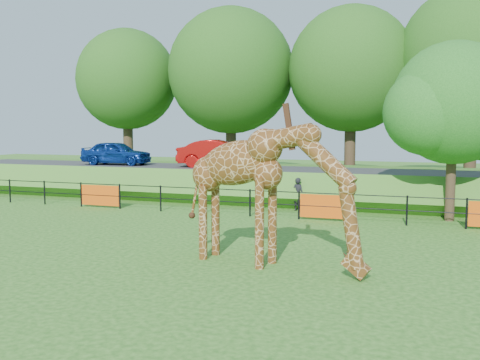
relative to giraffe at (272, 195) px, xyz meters
The scene contains 10 objects.
ground 3.57m from the giraffe, 163.81° to the right, with size 90.00×90.00×0.00m, color #235916.
giraffe is the anchor object (origin of this frame).
perimeter_fence 7.84m from the giraffe, 112.38° to the left, with size 28.07×0.10×1.10m, color black, non-canonical shape.
embankment 14.99m from the giraffe, 101.36° to the left, with size 40.00×9.00×1.30m, color #235916.
road 13.48m from the giraffe, 102.62° to the left, with size 40.00×5.00×0.12m, color #303032.
car_blue 18.72m from the giraffe, 134.21° to the left, with size 1.60×3.97×1.35m, color #13399B.
car_red 15.35m from the giraffe, 116.59° to the left, with size 1.55×4.43×1.46m, color #B70F0D.
visitor 9.32m from the giraffe, 98.99° to the left, with size 0.52×0.34×1.43m, color black.
tree_east 10.23m from the giraffe, 62.07° to the left, with size 5.40×4.71×6.76m.
bg_tree_line 21.84m from the giraffe, 92.85° to the left, with size 37.30×8.80×11.82m.
Camera 1 is at (6.64, -12.08, 3.58)m, focal length 40.00 mm.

